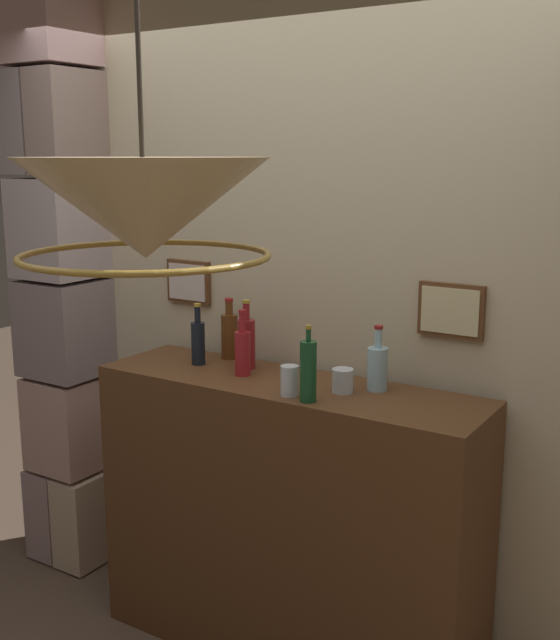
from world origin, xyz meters
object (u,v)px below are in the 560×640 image
glass_tumbler_rocks (290,381)px  pendant_lamp (144,211)px  liquor_bottle_mezcal (198,341)px  liquor_bottle_gin (247,342)px  liquor_bottle_scotch (229,334)px  glass_tumbler_highball (343,381)px  liquor_bottle_tequila (308,371)px  liquor_bottle_sherry (378,367)px  liquor_bottle_vodka (243,351)px

glass_tumbler_rocks → pendant_lamp: (0.12, -0.86, 0.66)m
liquor_bottle_mezcal → liquor_bottle_gin: bearing=16.3°
liquor_bottle_scotch → glass_tumbler_highball: 0.66m
liquor_bottle_gin → pendant_lamp: (0.46, -1.08, 0.60)m
liquor_bottle_tequila → glass_tumbler_highball: bearing=71.5°
liquor_bottle_tequila → liquor_bottle_sherry: (0.15, 0.25, -0.02)m
liquor_bottle_vodka → liquor_bottle_sherry: (0.53, 0.10, -0.01)m
liquor_bottle_mezcal → liquor_bottle_scotch: 0.16m
liquor_bottle_gin → glass_tumbler_highball: 0.49m
liquor_bottle_vodka → liquor_bottle_scotch: (-0.20, 0.18, 0.01)m
liquor_bottle_scotch → liquor_bottle_gin: size_ratio=0.92×
glass_tumbler_rocks → liquor_bottle_vodka: bearing=156.6°
glass_tumbler_highball → liquor_bottle_vodka: bearing=-178.8°
liquor_bottle_mezcal → liquor_bottle_tequila: bearing=-16.2°
liquor_bottle_scotch → liquor_bottle_gin: (0.15, -0.09, 0.00)m
liquor_bottle_tequila → liquor_bottle_scotch: liquor_bottle_tequila is taller
liquor_bottle_scotch → glass_tumbler_highball: liquor_bottle_scotch is taller
liquor_bottle_sherry → glass_tumbler_rocks: 0.33m
liquor_bottle_gin → glass_tumbler_highball: liquor_bottle_gin is taller
liquor_bottle_tequila → liquor_bottle_scotch: bearing=150.2°
glass_tumbler_highball → pendant_lamp: 1.20m
liquor_bottle_tequila → liquor_bottle_sherry: liquor_bottle_tequila is taller
liquor_bottle_tequila → glass_tumbler_highball: size_ratio=3.10×
liquor_bottle_mezcal → pendant_lamp: 1.36m
liquor_bottle_tequila → glass_tumbler_rocks: 0.11m
liquor_bottle_tequila → liquor_bottle_mezcal: bearing=163.8°
liquor_bottle_sherry → liquor_bottle_scotch: bearing=173.7°
pendant_lamp → liquor_bottle_vodka: bearing=112.7°
liquor_bottle_scotch → glass_tumbler_highball: (0.63, -0.17, -0.06)m
liquor_bottle_gin → glass_tumbler_rocks: 0.40m
glass_tumbler_rocks → glass_tumbler_highball: size_ratio=1.25×
liquor_bottle_mezcal → liquor_bottle_gin: 0.21m
liquor_bottle_mezcal → pendant_lamp: size_ratio=0.39×
liquor_bottle_mezcal → glass_tumbler_rocks: 0.56m
liquor_bottle_mezcal → liquor_bottle_tequila: 0.65m
liquor_bottle_mezcal → pendant_lamp: (0.66, -1.02, 0.61)m
liquor_bottle_tequila → liquor_bottle_gin: liquor_bottle_gin is taller
glass_tumbler_highball → glass_tumbler_rocks: bearing=-136.4°
liquor_bottle_mezcal → liquor_bottle_scotch: (0.05, 0.15, 0.00)m
liquor_bottle_gin → pendant_lamp: 1.32m
liquor_bottle_tequila → liquor_bottle_scotch: 0.67m
liquor_bottle_sherry → liquor_bottle_gin: (-0.57, -0.01, 0.02)m
liquor_bottle_scotch → liquor_bottle_sherry: liquor_bottle_scotch is taller
glass_tumbler_highball → liquor_bottle_gin: bearing=170.2°
liquor_bottle_sherry → pendant_lamp: bearing=-96.0°
liquor_bottle_sherry → glass_tumbler_rocks: (-0.23, -0.23, -0.03)m
glass_tumbler_highball → liquor_bottle_mezcal: bearing=178.0°
liquor_bottle_mezcal → glass_tumbler_highball: 0.68m
liquor_bottle_mezcal → liquor_bottle_gin: (0.20, 0.06, 0.01)m
liquor_bottle_gin → liquor_bottle_sherry: bearing=1.1°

